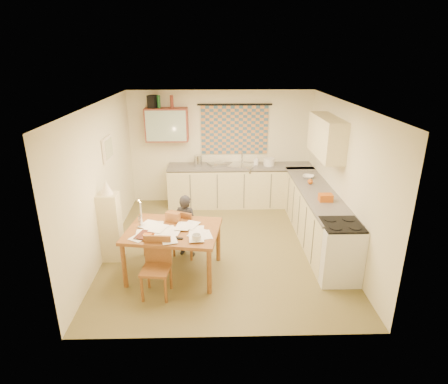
{
  "coord_description": "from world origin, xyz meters",
  "views": [
    {
      "loc": [
        -0.14,
        -5.89,
        3.25
      ],
      "look_at": [
        0.02,
        0.2,
        0.96
      ],
      "focal_mm": 30.0,
      "sensor_mm": 36.0,
      "label": 1
    }
  ],
  "objects_px": {
    "stove": "(339,252)",
    "dining_table": "(174,251)",
    "chair_far": "(187,240)",
    "person": "(186,226)",
    "counter_back": "(243,186)",
    "shelf_stand": "(111,227)",
    "counter_right": "(315,214)"
  },
  "relations": [
    {
      "from": "dining_table",
      "to": "chair_far",
      "type": "relative_size",
      "value": 1.77
    },
    {
      "from": "counter_right",
      "to": "shelf_stand",
      "type": "height_order",
      "value": "shelf_stand"
    },
    {
      "from": "shelf_stand",
      "to": "stove",
      "type": "bearing_deg",
      "value": -10.96
    },
    {
      "from": "counter_back",
      "to": "dining_table",
      "type": "height_order",
      "value": "counter_back"
    },
    {
      "from": "counter_back",
      "to": "counter_right",
      "type": "xyz_separation_m",
      "value": [
        1.21,
        -1.6,
        -0.0
      ]
    },
    {
      "from": "counter_back",
      "to": "chair_far",
      "type": "xyz_separation_m",
      "value": [
        -1.12,
        -2.2,
        -0.19
      ]
    },
    {
      "from": "chair_far",
      "to": "shelf_stand",
      "type": "height_order",
      "value": "shelf_stand"
    },
    {
      "from": "counter_right",
      "to": "dining_table",
      "type": "bearing_deg",
      "value": -154.85
    },
    {
      "from": "dining_table",
      "to": "person",
      "type": "height_order",
      "value": "person"
    },
    {
      "from": "dining_table",
      "to": "shelf_stand",
      "type": "xyz_separation_m",
      "value": [
        -1.06,
        0.47,
        0.2
      ]
    },
    {
      "from": "counter_back",
      "to": "stove",
      "type": "height_order",
      "value": "same"
    },
    {
      "from": "stove",
      "to": "dining_table",
      "type": "distance_m",
      "value": 2.49
    },
    {
      "from": "person",
      "to": "shelf_stand",
      "type": "height_order",
      "value": "shelf_stand"
    },
    {
      "from": "person",
      "to": "stove",
      "type": "bearing_deg",
      "value": 179.85
    },
    {
      "from": "counter_back",
      "to": "stove",
      "type": "xyz_separation_m",
      "value": [
        1.21,
        -2.98,
        0.01
      ]
    },
    {
      "from": "person",
      "to": "shelf_stand",
      "type": "xyz_separation_m",
      "value": [
        -1.21,
        -0.09,
        0.03
      ]
    },
    {
      "from": "chair_far",
      "to": "person",
      "type": "height_order",
      "value": "person"
    },
    {
      "from": "counter_back",
      "to": "shelf_stand",
      "type": "height_order",
      "value": "shelf_stand"
    },
    {
      "from": "stove",
      "to": "shelf_stand",
      "type": "relative_size",
      "value": 0.8
    },
    {
      "from": "stove",
      "to": "counter_right",
      "type": "bearing_deg",
      "value": 90.0
    },
    {
      "from": "stove",
      "to": "person",
      "type": "bearing_deg",
      "value": 161.52
    },
    {
      "from": "counter_right",
      "to": "stove",
      "type": "relative_size",
      "value": 3.21
    },
    {
      "from": "stove",
      "to": "counter_back",
      "type": "bearing_deg",
      "value": 112.11
    },
    {
      "from": "chair_far",
      "to": "person",
      "type": "relative_size",
      "value": 0.78
    },
    {
      "from": "dining_table",
      "to": "chair_far",
      "type": "distance_m",
      "value": 0.6
    },
    {
      "from": "counter_right",
      "to": "dining_table",
      "type": "distance_m",
      "value": 2.74
    },
    {
      "from": "stove",
      "to": "person",
      "type": "height_order",
      "value": "person"
    },
    {
      "from": "chair_far",
      "to": "shelf_stand",
      "type": "relative_size",
      "value": 0.74
    },
    {
      "from": "counter_back",
      "to": "dining_table",
      "type": "relative_size",
      "value": 2.19
    },
    {
      "from": "stove",
      "to": "shelf_stand",
      "type": "distance_m",
      "value": 3.61
    },
    {
      "from": "counter_right",
      "to": "stove",
      "type": "distance_m",
      "value": 1.38
    },
    {
      "from": "dining_table",
      "to": "stove",
      "type": "bearing_deg",
      "value": 3.48
    }
  ]
}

